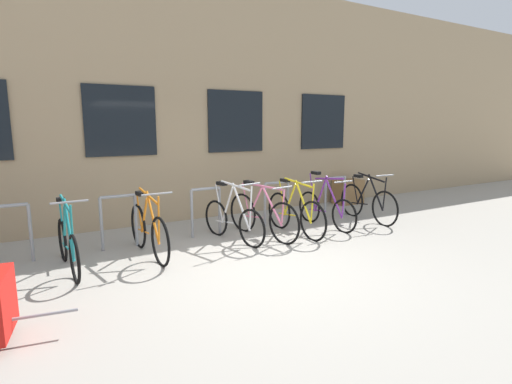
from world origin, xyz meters
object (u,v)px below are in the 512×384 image
Objects in this scene: bicycle_teal at (68,244)px; planter_box at (348,192)px; bicycle_yellow at (295,213)px; bicycle_white at (233,219)px; bicycle_purple at (326,208)px; bicycle_pink at (262,215)px; bicycle_orange at (148,230)px; bicycle_black at (367,202)px.

planter_box is at bearing 13.82° from bicycle_teal.
bicycle_yellow is 3.76m from bicycle_teal.
bicycle_white is at bearing -159.74° from planter_box.
bicycle_teal is at bearing -178.84° from bicycle_purple.
bicycle_teal reaches higher than bicycle_yellow.
bicycle_orange is at bearing -179.70° from bicycle_pink.
bicycle_teal is (-5.66, -0.06, -0.02)m from bicycle_black.
bicycle_yellow reaches higher than bicycle_black.
bicycle_pink is (2.01, 0.01, 0.00)m from bicycle_orange.
bicycle_orange is at bearing 4.31° from bicycle_teal.
bicycle_yellow is at bearing -0.33° from bicycle_teal.
bicycle_yellow is at bearing -10.50° from bicycle_pink.
bicycle_white is 0.98× the size of bicycle_teal.
bicycle_white is 2.30× the size of planter_box.
bicycle_white is 3.08m from bicycle_black.
bicycle_white is 0.55m from bicycle_pink.
bicycle_black is at bearing -1.52° from bicycle_white.
bicycle_black is (3.08, -0.08, 0.01)m from bicycle_white.
bicycle_yellow reaches higher than planter_box.
bicycle_teal is 6.76m from planter_box.
bicycle_white is 1.46m from bicycle_orange.
bicycle_orange reaches higher than bicycle_yellow.
bicycle_orange is (-1.46, -0.06, 0.02)m from bicycle_white.
bicycle_yellow is (-1.90, -0.08, 0.00)m from bicycle_black.
planter_box is at bearing 37.41° from bicycle_purple.
bicycle_black reaches higher than bicycle_pink.
bicycle_yellow is at bearing -2.30° from bicycle_orange.
bicycle_black is 2.53m from bicycle_pink.
bicycle_yellow is at bearing -177.46° from bicycle_black.
bicycle_black is 1.09m from bicycle_purple.
bicycle_black is at bearing -120.25° from planter_box.
bicycle_teal is (-3.76, 0.02, -0.02)m from bicycle_yellow.
bicycle_purple reaches higher than bicycle_yellow.
planter_box is (2.80, 1.64, -0.09)m from bicycle_yellow.
bicycle_orange is at bearing -177.67° from bicycle_white.
bicycle_white is 1.19m from bicycle_yellow.
bicycle_orange is 1.12m from bicycle_teal.
bicycle_purple is 0.92× the size of bicycle_pink.
bicycle_teal reaches higher than bicycle_pink.
bicycle_pink is 2.57× the size of planter_box.
planter_box is at bearing 15.70° from bicycle_orange.
bicycle_purple reaches higher than bicycle_white.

